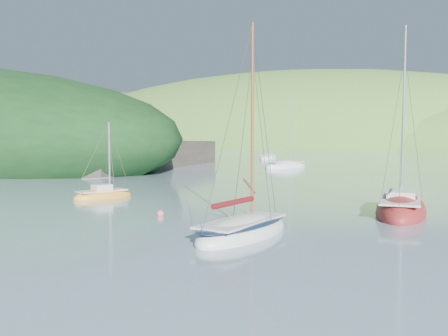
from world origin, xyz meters
The scene contains 8 objects.
ground centered at (0.00, 0.00, 0.00)m, with size 700.00×700.00×0.00m, color slate.
shoreline_hills centered at (-9.66, 172.42, 0.00)m, with size 690.00×135.00×56.00m.
daysailer_white centered at (4.70, -0.01, 0.23)m, with size 2.86×6.83×10.29m.
sloop_red centered at (9.81, 9.82, 0.22)m, with size 3.81×8.25×11.75m.
sailboat_yellow centered at (-10.15, 7.06, 0.16)m, with size 3.19×4.83×5.96m.
distant_sloop_a centered at (-10.73, 43.14, 0.18)m, with size 5.04×7.63×10.28m.
distant_sloop_c centered at (-23.10, 65.16, 0.18)m, with size 3.26×7.34×10.16m.
mooring_buoys centered at (2.58, 8.00, 0.12)m, with size 26.02×7.68×0.50m.
Camera 1 is at (14.71, -19.73, 4.54)m, focal length 40.00 mm.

